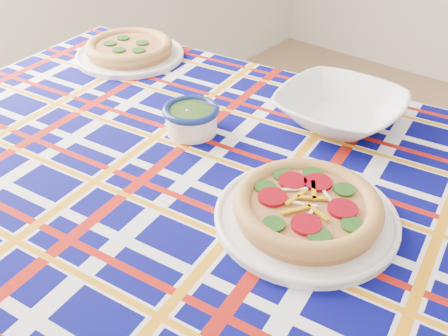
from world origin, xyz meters
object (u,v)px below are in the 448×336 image
Objects in this scene: dining_table at (232,211)px; main_focaccia_plate at (307,206)px; pesto_bowl at (191,117)px; serving_bowl at (340,108)px.

main_focaccia_plate is at bearing -11.61° from dining_table.
pesto_bowl reaches higher than serving_bowl.
dining_table is at bearing -24.48° from pesto_bowl.
dining_table is 13.94× the size of pesto_bowl.
pesto_bowl is at bearing 146.73° from dining_table.
pesto_bowl reaches higher than dining_table.
main_focaccia_plate is 1.18× the size of serving_bowl.
pesto_bowl is at bearing -132.87° from serving_bowl.
dining_table is 0.37m from serving_bowl.
serving_bowl is (0.24, 0.26, -0.00)m from pesto_bowl.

